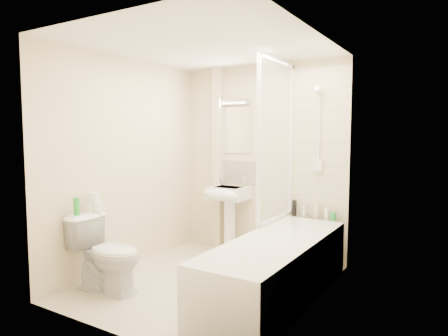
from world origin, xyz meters
The scene contains 25 objects.
floor centered at (0.00, 0.00, 0.00)m, with size 2.50×2.50×0.00m, color beige.
wall_back centered at (0.00, 1.25, 1.20)m, with size 2.20×0.02×2.40m, color beige.
wall_left centered at (-1.10, 0.00, 1.20)m, with size 0.02×2.50×2.40m, color beige.
wall_right centered at (1.10, 0.00, 1.20)m, with size 0.02×2.50×2.40m, color beige.
ceiling centered at (0.00, 0.00, 2.40)m, with size 2.20×2.50×0.02m, color white.
tile_back centered at (0.75, 1.24, 1.42)m, with size 0.70×0.01×1.75m, color beige.
tile_right centered at (1.09, 0.04, 1.42)m, with size 0.01×2.10×1.75m, color beige.
pipe_boxing centered at (-0.62, 1.19, 1.20)m, with size 0.12×0.12×2.40m, color beige.
splashback centered at (-0.37, 1.24, 1.03)m, with size 0.60×0.01×0.30m, color beige.
mirror centered at (-0.37, 1.24, 1.58)m, with size 0.46×0.01×0.60m, color white.
strip_light centered at (-0.37, 1.22, 1.95)m, with size 0.42×0.07×0.07m, color silver.
bathtub centered at (0.75, 0.04, 0.29)m, with size 0.70×2.10×0.55m.
shower_screen centered at (0.40, 0.80, 1.45)m, with size 0.04×0.92×1.80m.
shower_fixture centered at (0.75, 1.19, 1.55)m, with size 0.10×0.16×0.99m.
pedestal_sink centered at (-0.37, 1.01, 0.68)m, with size 0.50×0.47×0.97m.
bottle_black_a centered at (0.48, 1.16, 0.64)m, with size 0.05×0.05×0.19m, color black.
bottle_white_a centered at (0.61, 1.16, 0.61)m, with size 0.05×0.05×0.13m, color silver.
bottle_blue centered at (0.76, 1.16, 0.61)m, with size 0.05×0.05×0.12m, color navy.
bottle_cream centered at (0.76, 1.16, 0.63)m, with size 0.06×0.06×0.16m, color beige.
bottle_white_b centered at (0.88, 1.16, 0.61)m, with size 0.05×0.05×0.13m, color white.
bottle_green centered at (0.95, 1.16, 0.59)m, with size 0.07×0.07×0.09m, color green.
toilet centered at (-0.72, -0.68, 0.37)m, with size 0.76×0.46×0.74m, color white.
toilet_roll_lower centered at (-0.96, -0.58, 0.79)m, with size 0.10×0.10×0.10m, color white.
toilet_roll_upper centered at (-0.98, -0.61, 0.89)m, with size 0.12×0.12×0.11m, color white.
green_bottle centered at (-0.98, -0.81, 0.83)m, with size 0.06×0.06×0.17m, color green.
Camera 1 is at (2.23, -3.32, 1.54)m, focal length 32.00 mm.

